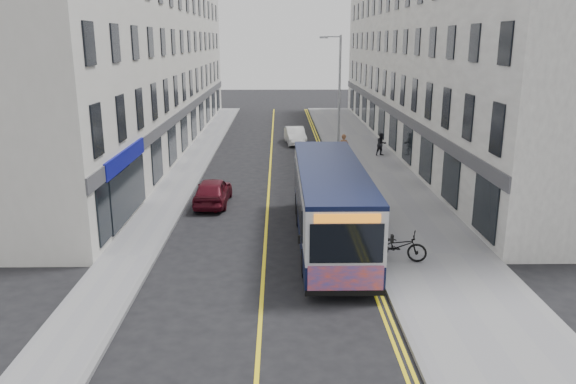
{
  "coord_description": "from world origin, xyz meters",
  "views": [
    {
      "loc": [
        0.55,
        -20.46,
        7.74
      ],
      "look_at": [
        0.92,
        2.05,
        1.6
      ],
      "focal_mm": 35.0,
      "sensor_mm": 36.0,
      "label": 1
    }
  ],
  "objects_px": {
    "city_bus": "(330,202)",
    "pedestrian_far": "(381,144)",
    "car_maroon": "(213,191)",
    "streetlamp": "(338,96)",
    "bicycle": "(398,246)",
    "pedestrian_near": "(344,148)",
    "car_white": "(295,136)"
  },
  "relations": [
    {
      "from": "city_bus",
      "to": "bicycle",
      "type": "xyz_separation_m",
      "value": [
        2.26,
        -2.05,
        -1.04
      ]
    },
    {
      "from": "streetlamp",
      "to": "pedestrian_near",
      "type": "bearing_deg",
      "value": 57.42
    },
    {
      "from": "pedestrian_far",
      "to": "city_bus",
      "type": "bearing_deg",
      "value": -128.52
    },
    {
      "from": "streetlamp",
      "to": "car_white",
      "type": "height_order",
      "value": "streetlamp"
    },
    {
      "from": "car_white",
      "to": "streetlamp",
      "type": "bearing_deg",
      "value": -79.21
    },
    {
      "from": "city_bus",
      "to": "car_maroon",
      "type": "distance_m",
      "value": 7.59
    },
    {
      "from": "pedestrian_far",
      "to": "car_white",
      "type": "distance_m",
      "value": 7.69
    },
    {
      "from": "streetlamp",
      "to": "city_bus",
      "type": "distance_m",
      "value": 14.12
    },
    {
      "from": "city_bus",
      "to": "streetlamp",
      "type": "bearing_deg",
      "value": 83.16
    },
    {
      "from": "streetlamp",
      "to": "car_maroon",
      "type": "bearing_deg",
      "value": -129.39
    },
    {
      "from": "bicycle",
      "to": "pedestrian_near",
      "type": "xyz_separation_m",
      "value": [
        -0.07,
        16.64,
        0.36
      ]
    },
    {
      "from": "bicycle",
      "to": "pedestrian_far",
      "type": "distance_m",
      "value": 18.82
    },
    {
      "from": "pedestrian_far",
      "to": "pedestrian_near",
      "type": "bearing_deg",
      "value": -166.4
    },
    {
      "from": "streetlamp",
      "to": "pedestrian_far",
      "type": "height_order",
      "value": "streetlamp"
    },
    {
      "from": "bicycle",
      "to": "car_maroon",
      "type": "relative_size",
      "value": 0.52
    },
    {
      "from": "pedestrian_near",
      "to": "pedestrian_far",
      "type": "relative_size",
      "value": 1.16
    },
    {
      "from": "city_bus",
      "to": "pedestrian_far",
      "type": "distance_m",
      "value": 17.32
    },
    {
      "from": "city_bus",
      "to": "bicycle",
      "type": "relative_size",
      "value": 5.27
    },
    {
      "from": "streetlamp",
      "to": "city_bus",
      "type": "height_order",
      "value": "streetlamp"
    },
    {
      "from": "car_white",
      "to": "bicycle",
      "type": "bearing_deg",
      "value": -88.6
    },
    {
      "from": "bicycle",
      "to": "pedestrian_near",
      "type": "height_order",
      "value": "pedestrian_near"
    },
    {
      "from": "city_bus",
      "to": "pedestrian_far",
      "type": "relative_size",
      "value": 6.91
    },
    {
      "from": "streetlamp",
      "to": "bicycle",
      "type": "relative_size",
      "value": 3.95
    },
    {
      "from": "pedestrian_far",
      "to": "car_maroon",
      "type": "bearing_deg",
      "value": -154.2
    },
    {
      "from": "pedestrian_near",
      "to": "car_maroon",
      "type": "xyz_separation_m",
      "value": [
        -7.35,
        -9.13,
        -0.35
      ]
    },
    {
      "from": "city_bus",
      "to": "car_maroon",
      "type": "relative_size",
      "value": 2.75
    },
    {
      "from": "bicycle",
      "to": "city_bus",
      "type": "bearing_deg",
      "value": 65.31
    },
    {
      "from": "bicycle",
      "to": "pedestrian_far",
      "type": "xyz_separation_m",
      "value": [
        2.7,
        18.62,
        0.24
      ]
    },
    {
      "from": "pedestrian_near",
      "to": "car_maroon",
      "type": "distance_m",
      "value": 11.73
    },
    {
      "from": "streetlamp",
      "to": "bicycle",
      "type": "bearing_deg",
      "value": -87.81
    },
    {
      "from": "bicycle",
      "to": "car_maroon",
      "type": "distance_m",
      "value": 10.56
    },
    {
      "from": "city_bus",
      "to": "bicycle",
      "type": "distance_m",
      "value": 3.22
    }
  ]
}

